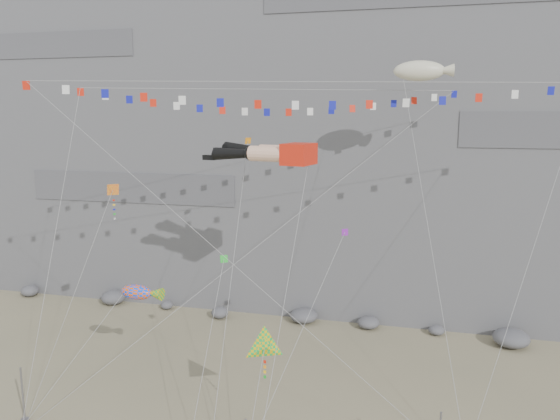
{
  "coord_description": "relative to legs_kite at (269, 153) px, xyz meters",
  "views": [
    {
      "loc": [
        9.82,
        -30.63,
        19.34
      ],
      "look_at": [
        -0.27,
        9.0,
        12.07
      ],
      "focal_mm": 35.0,
      "sensor_mm": 36.0,
      "label": 1
    }
  ],
  "objects": [
    {
      "name": "small_kite_b",
      "position": [
        5.45,
        -1.6,
        -5.32
      ],
      "size": [
        4.74,
        11.22,
        16.22
      ],
      "color": "purple",
      "rests_on": "ground"
    },
    {
      "name": "flag_banner_lower",
      "position": [
        3.44,
        -1.62,
        4.68
      ],
      "size": [
        34.28,
        11.64,
        24.23
      ],
      "color": "red",
      "rests_on": "ground"
    },
    {
      "name": "ground",
      "position": [
        0.27,
        -5.97,
        -16.61
      ],
      "size": [
        120.0,
        120.0,
        0.0
      ],
      "primitive_type": "plane",
      "color": "gray",
      "rests_on": "ground"
    },
    {
      "name": "small_kite_a",
      "position": [
        -2.34,
        2.3,
        0.21
      ],
      "size": [
        2.93,
        15.75,
        23.07
      ],
      "color": "orange",
      "rests_on": "ground"
    },
    {
      "name": "talus_boulders",
      "position": [
        0.27,
        11.03,
        -16.01
      ],
      "size": [
        60.0,
        3.0,
        1.2
      ],
      "primitive_type": null,
      "color": "#5A5A5F",
      "rests_on": "ground"
    },
    {
      "name": "harlequin_kite",
      "position": [
        -9.49,
        -4.69,
        -2.34
      ],
      "size": [
        5.09,
        5.48,
        15.59
      ],
      "color": "red",
      "rests_on": "ground"
    },
    {
      "name": "blimp_windsock",
      "position": [
        9.86,
        5.3,
        5.72
      ],
      "size": [
        5.97,
        14.35,
        26.28
      ],
      "color": "beige",
      "rests_on": "ground"
    },
    {
      "name": "flag_banner_upper",
      "position": [
        -0.28,
        3.35,
        4.45
      ],
      "size": [
        25.68,
        20.14,
        28.41
      ],
      "color": "red",
      "rests_on": "ground"
    },
    {
      "name": "anchor_pole_left",
      "position": [
        -13.56,
        -9.71,
        -14.79
      ],
      "size": [
        0.12,
        0.12,
        3.63
      ],
      "primitive_type": "cylinder",
      "color": "slate",
      "rests_on": "ground"
    },
    {
      "name": "legs_kite",
      "position": [
        0.0,
        0.0,
        0.0
      ],
      "size": [
        8.34,
        16.28,
        21.57
      ],
      "rotation": [
        0.0,
        0.0,
        -0.2
      ],
      "color": "red",
      "rests_on": "ground"
    },
    {
      "name": "small_kite_c",
      "position": [
        -2.27,
        -3.4,
        -7.04
      ],
      "size": [
        1.55,
        9.97,
        13.47
      ],
      "color": "green",
      "rests_on": "ground"
    },
    {
      "name": "cliff",
      "position": [
        0.27,
        26.03,
        8.39
      ],
      "size": [
        80.0,
        28.0,
        50.0
      ],
      "primitive_type": "cube",
      "color": "slate",
      "rests_on": "ground"
    },
    {
      "name": "delta_kite",
      "position": [
        1.88,
        -8.0,
        -10.64
      ],
      "size": [
        2.47,
        7.92,
        9.27
      ],
      "color": "#E5AD0B",
      "rests_on": "ground"
    },
    {
      "name": "fish_windsock",
      "position": [
        -8.41,
        -4.12,
        -9.45
      ],
      "size": [
        6.76,
        6.55,
        10.45
      ],
      "color": "#F7570C",
      "rests_on": "ground"
    }
  ]
}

